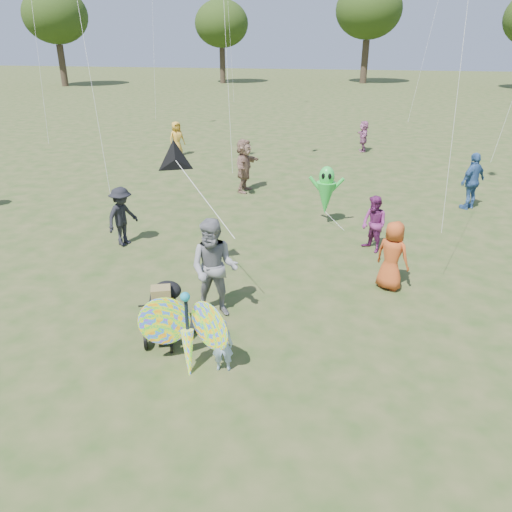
{
  "coord_description": "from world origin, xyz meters",
  "views": [
    {
      "loc": [
        1.54,
        -7.39,
        5.12
      ],
      "look_at": [
        -0.2,
        1.5,
        1.1
      ],
      "focal_mm": 35.0,
      "sensor_mm": 36.0,
      "label": 1
    }
  ],
  "objects_px": {
    "adult_man": "(214,269)",
    "crowd_j": "(363,136)",
    "crowd_c": "(472,181)",
    "crowd_g": "(177,139)",
    "child_girl": "(222,345)",
    "crowd_a": "(392,256)",
    "crowd_d": "(244,165)",
    "crowd_b": "(122,216)",
    "butterfly_kite": "(187,333)",
    "jogging_stroller": "(164,309)",
    "crowd_e": "(374,224)",
    "alien_kite": "(326,193)"
  },
  "relations": [
    {
      "from": "adult_man",
      "to": "crowd_j",
      "type": "relative_size",
      "value": 1.38
    },
    {
      "from": "child_girl",
      "to": "adult_man",
      "type": "height_order",
      "value": "adult_man"
    },
    {
      "from": "alien_kite",
      "to": "crowd_e",
      "type": "bearing_deg",
      "value": -52.31
    },
    {
      "from": "crowd_j",
      "to": "jogging_stroller",
      "type": "xyz_separation_m",
      "value": [
        -3.53,
        -17.16,
        -0.11
      ]
    },
    {
      "from": "crowd_a",
      "to": "butterfly_kite",
      "type": "distance_m",
      "value": 4.99
    },
    {
      "from": "jogging_stroller",
      "to": "butterfly_kite",
      "type": "bearing_deg",
      "value": -69.39
    },
    {
      "from": "butterfly_kite",
      "to": "alien_kite",
      "type": "distance_m",
      "value": 7.63
    },
    {
      "from": "crowd_b",
      "to": "alien_kite",
      "type": "distance_m",
      "value": 5.72
    },
    {
      "from": "child_girl",
      "to": "butterfly_kite",
      "type": "xyz_separation_m",
      "value": [
        -0.57,
        -0.06,
        0.2
      ]
    },
    {
      "from": "crowd_c",
      "to": "jogging_stroller",
      "type": "xyz_separation_m",
      "value": [
        -6.89,
        -9.01,
        -0.29
      ]
    },
    {
      "from": "child_girl",
      "to": "crowd_c",
      "type": "relative_size",
      "value": 0.54
    },
    {
      "from": "adult_man",
      "to": "alien_kite",
      "type": "height_order",
      "value": "adult_man"
    },
    {
      "from": "adult_man",
      "to": "crowd_j",
      "type": "distance_m",
      "value": 16.4
    },
    {
      "from": "crowd_b",
      "to": "alien_kite",
      "type": "xyz_separation_m",
      "value": [
        5.11,
        2.57,
        0.18
      ]
    },
    {
      "from": "crowd_a",
      "to": "crowd_j",
      "type": "bearing_deg",
      "value": -56.45
    },
    {
      "from": "crowd_j",
      "to": "butterfly_kite",
      "type": "height_order",
      "value": "butterfly_kite"
    },
    {
      "from": "crowd_b",
      "to": "butterfly_kite",
      "type": "distance_m",
      "value": 5.91
    },
    {
      "from": "crowd_a",
      "to": "butterfly_kite",
      "type": "relative_size",
      "value": 0.89
    },
    {
      "from": "child_girl",
      "to": "crowd_b",
      "type": "distance_m",
      "value": 6.21
    },
    {
      "from": "crowd_a",
      "to": "crowd_g",
      "type": "bearing_deg",
      "value": -21.28
    },
    {
      "from": "crowd_b",
      "to": "crowd_d",
      "type": "xyz_separation_m",
      "value": [
        2.08,
        5.46,
        0.15
      ]
    },
    {
      "from": "adult_man",
      "to": "crowd_b",
      "type": "relative_size",
      "value": 1.27
    },
    {
      "from": "crowd_a",
      "to": "crowd_e",
      "type": "relative_size",
      "value": 1.06
    },
    {
      "from": "crowd_g",
      "to": "crowd_j",
      "type": "relative_size",
      "value": 1.08
    },
    {
      "from": "crowd_c",
      "to": "butterfly_kite",
      "type": "xyz_separation_m",
      "value": [
        -6.19,
        -9.8,
        -0.22
      ]
    },
    {
      "from": "butterfly_kite",
      "to": "alien_kite",
      "type": "relative_size",
      "value": 1.0
    },
    {
      "from": "child_girl",
      "to": "crowd_g",
      "type": "bearing_deg",
      "value": -78.46
    },
    {
      "from": "crowd_c",
      "to": "butterfly_kite",
      "type": "height_order",
      "value": "crowd_c"
    },
    {
      "from": "crowd_j",
      "to": "alien_kite",
      "type": "height_order",
      "value": "alien_kite"
    },
    {
      "from": "crowd_c",
      "to": "alien_kite",
      "type": "distance_m",
      "value": 5.05
    },
    {
      "from": "crowd_c",
      "to": "crowd_j",
      "type": "distance_m",
      "value": 8.81
    },
    {
      "from": "adult_man",
      "to": "crowd_d",
      "type": "distance_m",
      "value": 8.6
    },
    {
      "from": "crowd_b",
      "to": "crowd_d",
      "type": "relative_size",
      "value": 0.84
    },
    {
      "from": "adult_man",
      "to": "crowd_a",
      "type": "distance_m",
      "value": 3.92
    },
    {
      "from": "butterfly_kite",
      "to": "child_girl",
      "type": "bearing_deg",
      "value": 6.32
    },
    {
      "from": "butterfly_kite",
      "to": "alien_kite",
      "type": "bearing_deg",
      "value": 76.83
    },
    {
      "from": "crowd_j",
      "to": "butterfly_kite",
      "type": "distance_m",
      "value": 18.17
    },
    {
      "from": "crowd_a",
      "to": "crowd_e",
      "type": "bearing_deg",
      "value": -49.35
    },
    {
      "from": "crowd_g",
      "to": "alien_kite",
      "type": "relative_size",
      "value": 0.89
    },
    {
      "from": "crowd_c",
      "to": "crowd_g",
      "type": "relative_size",
      "value": 1.16
    },
    {
      "from": "adult_man",
      "to": "jogging_stroller",
      "type": "height_order",
      "value": "adult_man"
    },
    {
      "from": "child_girl",
      "to": "butterfly_kite",
      "type": "height_order",
      "value": "butterfly_kite"
    },
    {
      "from": "child_girl",
      "to": "crowd_e",
      "type": "xyz_separation_m",
      "value": [
        2.52,
        5.62,
        0.24
      ]
    },
    {
      "from": "crowd_c",
      "to": "jogging_stroller",
      "type": "distance_m",
      "value": 11.35
    },
    {
      "from": "child_girl",
      "to": "crowd_j",
      "type": "xyz_separation_m",
      "value": [
        2.27,
        17.89,
        0.24
      ]
    },
    {
      "from": "adult_man",
      "to": "crowd_a",
      "type": "bearing_deg",
      "value": 27.59
    },
    {
      "from": "crowd_b",
      "to": "crowd_e",
      "type": "relative_size",
      "value": 1.08
    },
    {
      "from": "crowd_b",
      "to": "crowd_d",
      "type": "height_order",
      "value": "crowd_d"
    },
    {
      "from": "crowd_a",
      "to": "crowd_d",
      "type": "relative_size",
      "value": 0.83
    },
    {
      "from": "jogging_stroller",
      "to": "crowd_a",
      "type": "bearing_deg",
      "value": 13.88
    }
  ]
}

